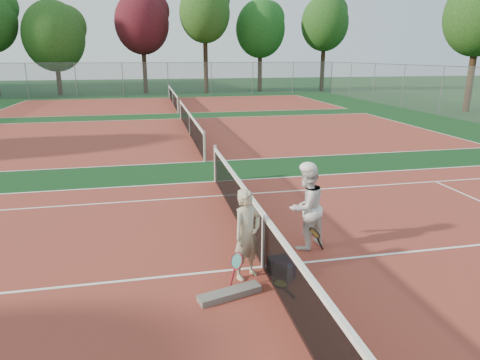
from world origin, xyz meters
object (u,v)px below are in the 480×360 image
object	(u,v)px
racket_black_held	(314,240)
water_bottle	(290,274)
net_main	(263,241)
racket_red	(237,270)
sports_bag_navy	(278,264)
player_b	(306,207)
racket_spare	(280,284)
player_a	(247,234)
sports_bag_purple	(285,270)

from	to	relation	value
racket_black_held	water_bottle	xyz separation A→B (m)	(-0.80, -0.95, -0.11)
net_main	racket_black_held	bearing A→B (deg)	17.57
racket_red	sports_bag_navy	xyz separation A→B (m)	(0.80, 0.32, -0.15)
player_b	racket_spare	size ratio (longest dim) A/B	2.75
net_main	water_bottle	xyz separation A→B (m)	(0.29, -0.61, -0.36)
player_a	racket_spare	size ratio (longest dim) A/B	2.58
racket_black_held	sports_bag_navy	distance (m)	1.04
player_a	racket_spare	bearing A→B (deg)	-70.19
player_a	sports_bag_purple	world-z (taller)	player_a
sports_bag_navy	sports_bag_purple	world-z (taller)	sports_bag_navy
racket_spare	sports_bag_purple	world-z (taller)	sports_bag_purple
racket_black_held	sports_bag_purple	xyz separation A→B (m)	(-0.81, -0.75, -0.13)
water_bottle	racket_spare	bearing A→B (deg)	-167.86
racket_red	sports_bag_navy	bearing A→B (deg)	-16.78
racket_black_held	water_bottle	world-z (taller)	racket_black_held
player_a	racket_black_held	xyz separation A→B (m)	(1.44, 0.61, -0.51)
player_a	racket_black_held	size ratio (longest dim) A/B	2.93
racket_black_held	sports_bag_navy	size ratio (longest dim) A/B	1.56
net_main	racket_spare	size ratio (longest dim) A/B	18.30
racket_red	sports_bag_purple	distance (m)	0.89
player_b	sports_bag_purple	distance (m)	1.45
sports_bag_purple	racket_black_held	bearing A→B (deg)	42.76
racket_red	net_main	bearing A→B (deg)	3.70
net_main	player_a	distance (m)	0.51
sports_bag_navy	water_bottle	bearing A→B (deg)	-79.59
net_main	sports_bag_purple	xyz separation A→B (m)	(0.28, -0.40, -0.38)
player_a	racket_spare	distance (m)	0.97
net_main	player_a	xyz separation A→B (m)	(-0.35, -0.26, 0.26)
sports_bag_navy	player_a	bearing A→B (deg)	-174.35
player_a	racket_red	xyz separation A→B (m)	(-0.23, -0.26, -0.49)
sports_bag_navy	sports_bag_purple	size ratio (longest dim) A/B	1.06
net_main	player_a	bearing A→B (deg)	-142.96
sports_bag_purple	water_bottle	size ratio (longest dim) A/B	1.06
racket_red	racket_spare	size ratio (longest dim) A/B	0.94
racket_red	sports_bag_purple	world-z (taller)	racket_red
player_b	racket_black_held	xyz separation A→B (m)	(0.08, -0.29, -0.56)
racket_spare	sports_bag_purple	distance (m)	0.31
racket_red	water_bottle	xyz separation A→B (m)	(0.87, -0.08, -0.13)
racket_spare	water_bottle	xyz separation A→B (m)	(0.17, 0.04, 0.14)
player_b	sports_bag_navy	xyz separation A→B (m)	(-0.79, -0.84, -0.69)
player_a	net_main	bearing A→B (deg)	5.53
sports_bag_purple	player_a	bearing A→B (deg)	167.52
racket_spare	water_bottle	bearing A→B (deg)	-89.02
net_main	sports_bag_purple	distance (m)	0.62
racket_red	racket_black_held	xyz separation A→B (m)	(1.67, 0.87, -0.02)
racket_spare	water_bottle	distance (m)	0.22
racket_spare	net_main	bearing A→B (deg)	-0.17
player_a	player_b	bearing A→B (deg)	1.93
water_bottle	player_b	bearing A→B (deg)	59.95
player_a	player_b	world-z (taller)	player_b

